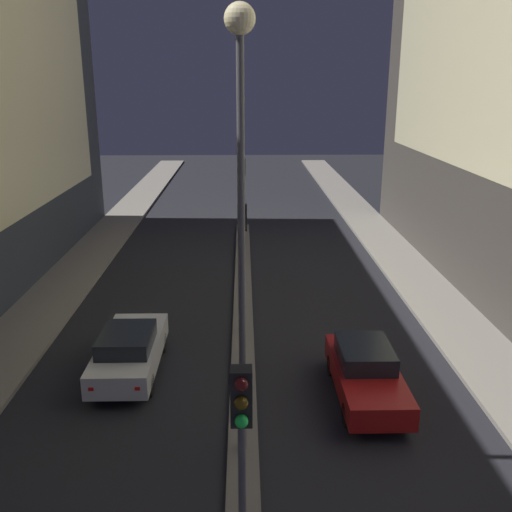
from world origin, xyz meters
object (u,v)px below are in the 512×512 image
object	(u,v)px
traffic_light_near	(242,443)
street_lamp	(241,148)
car_right_lane	(366,373)
traffic_light_far	(243,181)
traffic_light_mid	(242,240)
car_left_lane	(129,350)

from	to	relation	value
traffic_light_near	street_lamp	world-z (taller)	street_lamp
car_right_lane	traffic_light_far	bearing A→B (deg)	102.25
traffic_light_mid	traffic_light_near	bearing A→B (deg)	-90.00
traffic_light_far	car_left_lane	bearing A→B (deg)	-103.51
traffic_light_mid	street_lamp	world-z (taller)	street_lamp
street_lamp	traffic_light_near	bearing A→B (deg)	-90.00
car_right_lane	street_lamp	bearing A→B (deg)	-144.21
traffic_light_mid	traffic_light_far	xyz separation A→B (m)	(0.00, 11.75, 0.00)
traffic_light_near	traffic_light_far	bearing A→B (deg)	90.00
traffic_light_near	traffic_light_mid	xyz separation A→B (m)	(0.00, 11.33, 0.00)
traffic_light_far	street_lamp	bearing A→B (deg)	-90.00
traffic_light_near	traffic_light_mid	world-z (taller)	same
traffic_light_near	car_right_lane	distance (m)	8.34
traffic_light_mid	car_right_lane	distance (m)	6.15
street_lamp	car_right_lane	xyz separation A→B (m)	(3.48, 2.51, -6.57)
street_lamp	car_left_lane	world-z (taller)	street_lamp
car_left_lane	car_right_lane	distance (m)	7.13
street_lamp	car_left_lane	size ratio (longest dim) A/B	2.22
traffic_light_near	car_left_lane	size ratio (longest dim) A/B	1.02
traffic_light_mid	car_right_lane	bearing A→B (deg)	-50.82
street_lamp	car_left_lane	distance (m)	8.46
car_left_lane	car_right_lane	world-z (taller)	car_left_lane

